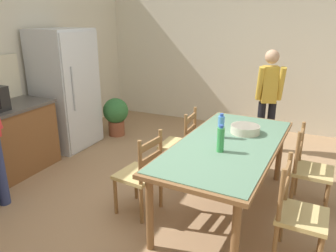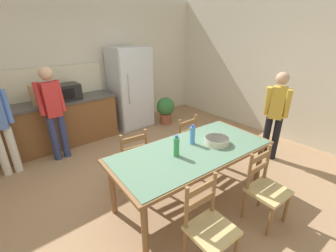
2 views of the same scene
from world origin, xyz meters
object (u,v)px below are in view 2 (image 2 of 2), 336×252
chair_side_far_left (131,158)px  chair_side_far_right (182,141)px  chair_side_near_left (209,227)px  dining_table (192,155)px  microwave (66,92)px  bottle_near_centre (176,147)px  serving_bowl (217,140)px  person_by_table (276,112)px  bottle_off_centre (193,135)px  refrigerator (131,88)px  potted_plant (166,109)px  chair_side_near_right (265,189)px  person_at_counter (53,110)px  paper_bag (38,95)px

chair_side_far_left → chair_side_far_right: (0.95, -0.06, 0.00)m
chair_side_near_left → chair_side_far_right: 1.83m
dining_table → chair_side_far_right: size_ratio=2.37×
chair_side_far_left → chair_side_near_left: (-0.09, -1.56, 0.00)m
microwave → chair_side_far_left: (0.20, -2.01, -0.63)m
bottle_near_centre → serving_bowl: 0.64m
dining_table → person_by_table: person_by_table is taller
bottle_off_centre → chair_side_far_left: bottle_off_centre is taller
refrigerator → chair_side_far_left: size_ratio=2.03×
potted_plant → bottle_off_centre: bearing=-121.5°
microwave → serving_bowl: microwave is taller
bottle_off_centre → potted_plant: size_ratio=0.40×
dining_table → chair_side_far_right: 0.95m
microwave → chair_side_far_left: size_ratio=0.55×
refrigerator → serving_bowl: 2.93m
chair_side_near_right → person_at_counter: bearing=118.3°
microwave → dining_table: size_ratio=0.23×
dining_table → refrigerator: bearing=74.3°
refrigerator → paper_bag: bearing=179.7°
bottle_near_centre → serving_bowl: bearing=-10.0°
chair_side_far_right → person_at_counter: bearing=-46.7°
chair_side_near_right → chair_side_near_left: (-0.95, 0.06, 0.00)m
chair_side_far_right → chair_side_far_left: bearing=-5.0°
bottle_off_centre → chair_side_near_right: bottle_off_centre is taller
paper_bag → serving_bowl: (1.48, -2.91, -0.27)m
chair_side_far_right → dining_table: bearing=53.6°
chair_side_far_left → person_at_counter: bearing=-61.0°
person_by_table → chair_side_near_right: bearing=5.7°
paper_bag → potted_plant: bearing=-9.6°
paper_bag → chair_side_far_left: size_ratio=0.40×
bottle_near_centre → person_at_counter: 2.41m
chair_side_near_right → bottle_off_centre: bearing=112.1°
chair_side_far_left → potted_plant: (1.92, 1.56, -0.06)m
bottle_off_centre → chair_side_far_left: bearing=128.1°
bottle_off_centre → person_at_counter: bearing=117.5°
serving_bowl → chair_side_far_left: chair_side_far_left is taller
serving_bowl → chair_side_near_right: 0.81m
dining_table → chair_side_near_right: chair_side_near_right is taller
bottle_near_centre → bottle_off_centre: 0.39m
person_at_counter → chair_side_near_right: bearing=-154.9°
microwave → potted_plant: 2.28m
bottle_near_centre → chair_side_far_left: (-0.17, 0.79, -0.46)m
microwave → dining_table: (0.63, -2.82, -0.37)m
chair_side_far_left → person_at_counter: (-0.59, 1.49, 0.48)m
bottle_near_centre → chair_side_far_right: 1.17m
chair_side_near_left → serving_bowl: bearing=39.4°
dining_table → bottle_near_centre: 0.33m
person_at_counter → person_by_table: 3.79m
dining_table → paper_bag: bearing=111.7°
bottle_off_centre → bottle_near_centre: bearing=-165.0°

